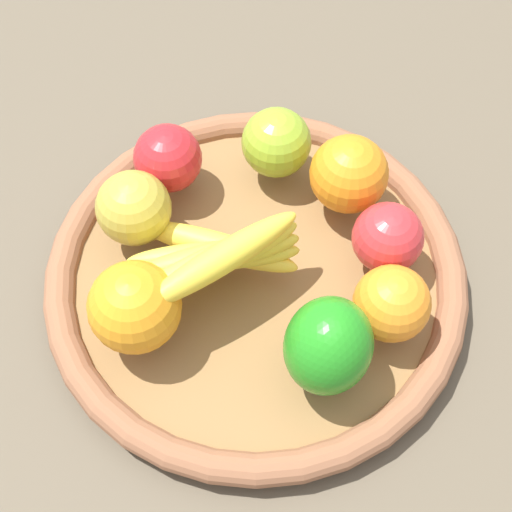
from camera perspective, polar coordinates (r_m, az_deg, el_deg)
name	(u,v)px	position (r m, az deg, el deg)	size (l,w,h in m)	color
ground_plane	(256,286)	(0.75, 0.00, -2.30)	(2.40, 2.40, 0.00)	brown
basket	(256,277)	(0.73, 0.00, -1.61)	(0.41, 0.41, 0.04)	brown
orange_2	(349,174)	(0.73, 7.09, 6.21)	(0.08, 0.08, 0.08)	orange
orange_0	(135,307)	(0.66, -9.22, -3.87)	(0.08, 0.08, 0.08)	orange
bell_pepper	(328,346)	(0.63, 5.53, -6.82)	(0.08, 0.07, 0.09)	#20871B
apple_3	(388,238)	(0.70, 9.99, 1.37)	(0.07, 0.07, 0.07)	red
banana_bunch	(217,255)	(0.68, -3.03, 0.06)	(0.16, 0.16, 0.08)	yellow
apple_0	(276,143)	(0.76, 1.56, 8.63)	(0.07, 0.07, 0.07)	#87A829
apple_2	(134,208)	(0.72, -9.31, 3.63)	(0.07, 0.07, 0.07)	#AF9E36
apple_1	(168,158)	(0.75, -6.73, 7.40)	(0.07, 0.07, 0.07)	red
orange_1	(392,304)	(0.67, 10.29, -3.58)	(0.07, 0.07, 0.07)	orange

